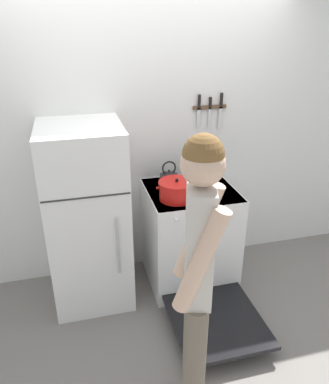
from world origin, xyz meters
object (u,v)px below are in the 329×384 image
stove_range (191,238)px  utensil_jar (206,174)px  tea_kettle (169,178)px  dutch_oven_pot (177,190)px  refrigerator (87,217)px  person (198,275)px

stove_range → utensil_jar: (0.19, 0.18, 0.53)m
tea_kettle → utensil_jar: utensil_jar is taller
dutch_oven_pot → tea_kettle: (0.01, 0.28, -0.01)m
refrigerator → tea_kettle: 0.78m
person → refrigerator: bearing=38.8°
stove_range → person: (-0.38, -1.22, 0.57)m
refrigerator → stove_range: size_ratio=1.07×
stove_range → utensil_jar: size_ratio=5.58×
tea_kettle → person: size_ratio=0.13×
refrigerator → dutch_oven_pot: bearing=-11.7°
dutch_oven_pot → utensil_jar: 0.46m
refrigerator → utensil_jar: refrigerator is taller
stove_range → utensil_jar: 0.59m
person → dutch_oven_pot: bearing=6.2°
stove_range → dutch_oven_pot: size_ratio=4.30×
stove_range → person: bearing=-107.2°
utensil_jar → person: size_ratio=0.14×
utensil_jar → dutch_oven_pot: bearing=-141.5°
stove_range → dutch_oven_pot: dutch_oven_pot is taller
tea_kettle → refrigerator: bearing=-170.0°
tea_kettle → utensil_jar: (0.35, 0.01, -0.00)m
utensil_jar → person: person is taller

